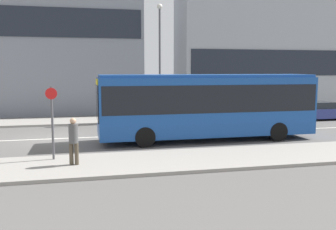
{
  "coord_description": "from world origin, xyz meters",
  "views": [
    {
      "loc": [
        1.39,
        -20.18,
        3.64
      ],
      "look_at": [
        5.62,
        -1.73,
        1.31
      ],
      "focal_mm": 40.0,
      "sensor_mm": 36.0,
      "label": 1
    }
  ],
  "objects_px": {
    "parked_car_0": "(250,114)",
    "pedestrian_near_stop": "(73,138)",
    "bus_stop_sign": "(52,117)",
    "city_bus": "(207,103)",
    "parked_car_1": "(315,111)",
    "street_lamp": "(160,51)"
  },
  "relations": [
    {
      "from": "parked_car_0",
      "to": "pedestrian_near_stop",
      "type": "xyz_separation_m",
      "value": [
        -11.46,
        -9.49,
        0.52
      ]
    },
    {
      "from": "parked_car_0",
      "to": "pedestrian_near_stop",
      "type": "height_order",
      "value": "pedestrian_near_stop"
    },
    {
      "from": "parked_car_0",
      "to": "bus_stop_sign",
      "type": "relative_size",
      "value": 1.47
    },
    {
      "from": "parked_car_0",
      "to": "city_bus",
      "type": "bearing_deg",
      "value": -132.91
    },
    {
      "from": "bus_stop_sign",
      "to": "parked_car_1",
      "type": "bearing_deg",
      "value": 26.71
    },
    {
      "from": "parked_car_1",
      "to": "pedestrian_near_stop",
      "type": "bearing_deg",
      "value": -149.51
    },
    {
      "from": "parked_car_1",
      "to": "pedestrian_near_stop",
      "type": "height_order",
      "value": "pedestrian_near_stop"
    },
    {
      "from": "pedestrian_near_stop",
      "to": "street_lamp",
      "type": "height_order",
      "value": "street_lamp"
    },
    {
      "from": "street_lamp",
      "to": "city_bus",
      "type": "bearing_deg",
      "value": -81.9
    },
    {
      "from": "parked_car_1",
      "to": "pedestrian_near_stop",
      "type": "xyz_separation_m",
      "value": [
        -16.74,
        -9.86,
        0.51
      ]
    },
    {
      "from": "city_bus",
      "to": "parked_car_1",
      "type": "bearing_deg",
      "value": 25.11
    },
    {
      "from": "pedestrian_near_stop",
      "to": "street_lamp",
      "type": "xyz_separation_m",
      "value": [
        5.56,
        11.27,
        3.72
      ]
    },
    {
      "from": "city_bus",
      "to": "parked_car_1",
      "type": "height_order",
      "value": "city_bus"
    },
    {
      "from": "parked_car_1",
      "to": "street_lamp",
      "type": "xyz_separation_m",
      "value": [
        -11.18,
        1.42,
        4.22
      ]
    },
    {
      "from": "bus_stop_sign",
      "to": "street_lamp",
      "type": "height_order",
      "value": "street_lamp"
    },
    {
      "from": "bus_stop_sign",
      "to": "city_bus",
      "type": "bearing_deg",
      "value": 23.47
    },
    {
      "from": "city_bus",
      "to": "parked_car_1",
      "type": "xyz_separation_m",
      "value": [
        10.17,
        5.63,
        -1.31
      ]
    },
    {
      "from": "city_bus",
      "to": "pedestrian_near_stop",
      "type": "height_order",
      "value": "city_bus"
    },
    {
      "from": "parked_car_0",
      "to": "pedestrian_near_stop",
      "type": "distance_m",
      "value": 14.89
    },
    {
      "from": "street_lamp",
      "to": "pedestrian_near_stop",
      "type": "bearing_deg",
      "value": -116.27
    },
    {
      "from": "parked_car_0",
      "to": "bus_stop_sign",
      "type": "bearing_deg",
      "value": -145.38
    },
    {
      "from": "city_bus",
      "to": "pedestrian_near_stop",
      "type": "distance_m",
      "value": 7.85
    }
  ]
}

